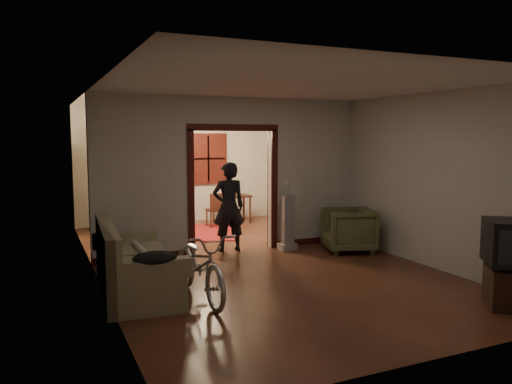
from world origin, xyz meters
TOP-DOWN VIEW (x-y plane):
  - floor at (0.00, 0.00)m, footprint 5.00×8.50m
  - ceiling at (0.00, 0.00)m, footprint 5.00×8.50m
  - wall_back at (0.00, 4.25)m, footprint 5.00×0.02m
  - wall_left at (-2.50, 0.00)m, footprint 0.02×8.50m
  - wall_right at (2.50, 0.00)m, footprint 0.02×8.50m
  - partition_wall at (0.00, 0.75)m, footprint 5.00×0.14m
  - door_casing at (0.00, 0.75)m, footprint 1.74×0.20m
  - far_window at (0.70, 4.21)m, footprint 0.98×0.06m
  - chandelier at (0.00, 2.50)m, footprint 0.24×0.24m
  - light_switch at (1.05, 0.68)m, footprint 0.08×0.01m
  - sofa at (-2.09, -1.03)m, footprint 1.05×2.12m
  - rolled_paper at (-1.99, -0.73)m, footprint 0.10×0.76m
  - jacket at (-2.04, -1.94)m, footprint 0.52×0.39m
  - bicycle at (-1.39, -1.63)m, footprint 0.66×1.74m
  - armchair at (1.92, -0.15)m, footprint 1.10×1.09m
  - tv_stand at (1.98, -3.50)m, footprint 0.71×0.72m
  - crt_tv at (1.98, -3.50)m, footprint 0.83×0.84m
  - vacuum at (0.95, 0.40)m, footprint 0.36×0.31m
  - person at (-0.07, 0.76)m, footprint 0.63×0.44m
  - oriental_rug at (0.05, 2.66)m, footprint 2.02×2.30m
  - locker at (-1.38, 3.66)m, footprint 1.13×0.85m
  - globe at (-1.38, 3.66)m, footprint 0.28×0.28m
  - desk at (1.08, 3.58)m, footprint 0.98×0.67m
  - desk_chair at (0.52, 3.21)m, footprint 0.36×0.36m

SIDE VIEW (x-z plane):
  - floor at x=0.00m, z-range -0.01..0.01m
  - oriental_rug at x=0.05m, z-range 0.00..0.01m
  - tv_stand at x=1.98m, z-range 0.00..0.49m
  - desk at x=1.08m, z-range 0.00..0.66m
  - armchair at x=1.92m, z-range 0.00..0.80m
  - desk_chair at x=0.52m, z-range 0.00..0.80m
  - bicycle at x=-1.39m, z-range 0.00..0.91m
  - sofa at x=-2.09m, z-range 0.00..0.95m
  - vacuum at x=0.95m, z-range 0.00..1.02m
  - rolled_paper at x=-1.99m, z-range 0.48..0.58m
  - jacket at x=-2.04m, z-range 0.60..0.76m
  - crt_tv at x=1.98m, z-range 0.54..1.09m
  - person at x=-0.07m, z-range 0.00..1.64m
  - locker at x=-1.38m, z-range 0.00..2.01m
  - door_casing at x=0.00m, z-range -0.06..2.26m
  - light_switch at x=1.05m, z-range 1.19..1.31m
  - wall_back at x=0.00m, z-range 0.00..2.80m
  - wall_left at x=-2.50m, z-range 0.00..2.80m
  - wall_right at x=2.50m, z-range 0.00..2.80m
  - partition_wall at x=0.00m, z-range 0.00..2.80m
  - far_window at x=0.70m, z-range 0.91..2.19m
  - globe at x=-1.38m, z-range 1.80..2.08m
  - chandelier at x=0.00m, z-range 2.23..2.47m
  - ceiling at x=0.00m, z-range 2.79..2.80m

